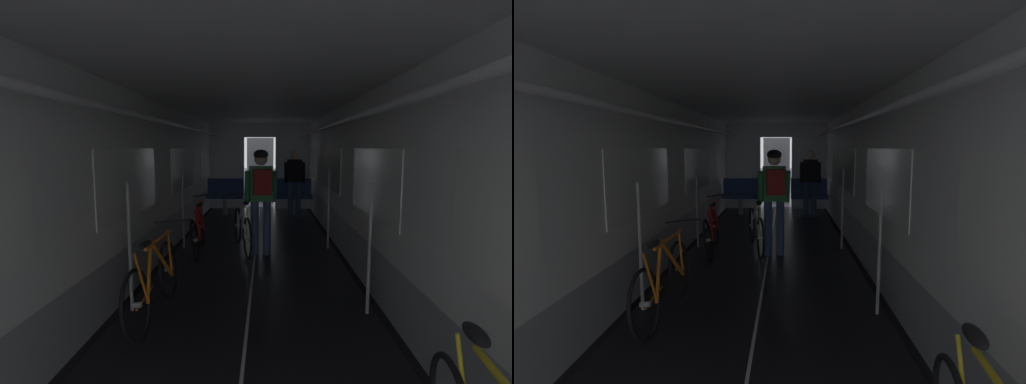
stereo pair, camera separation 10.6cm
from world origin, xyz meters
The scene contains 8 objects.
train_car_shell centered at (0.00, 3.60, 1.70)m, with size 3.14×12.34×2.57m.
bench_seat_far_left centered at (-0.90, 8.07, 0.57)m, with size 0.98×0.51×0.95m.
bench_seat_far_right centered at (0.90, 8.07, 0.57)m, with size 0.98×0.51×0.95m.
bicycle_red centered at (-0.96, 4.40, 0.38)m, with size 0.44×1.70×0.96m.
bicycle_orange centered at (-0.98, 1.98, 0.38)m, with size 0.44×1.69×0.95m.
person_cyclist_aisle centered at (0.10, 4.26, 1.07)m, with size 0.55×0.42×1.73m.
bicycle_white_in_aisle centered at (-0.22, 4.52, 0.38)m, with size 0.54×1.66×0.93m.
person_standing_near_bench centered at (0.90, 7.70, 0.98)m, with size 0.53×0.23×1.69m.
Camera 2 is at (0.29, -1.77, 1.77)m, focal length 26.39 mm.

